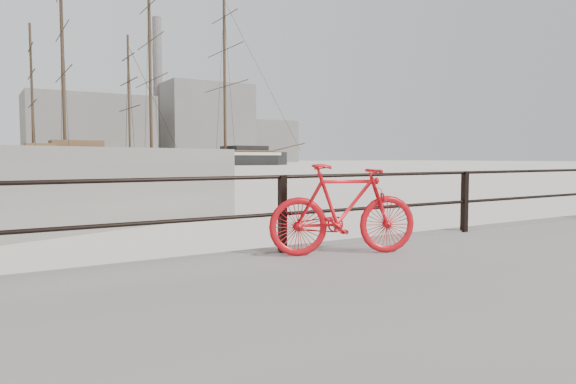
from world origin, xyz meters
TOP-DOWN VIEW (x-y plane):
  - ground at (0.00, 0.00)m, footprint 400.00×400.00m
  - guardrail at (0.00, -0.15)m, footprint 28.00×0.10m
  - bicycle at (-2.92, -0.69)m, footprint 1.88×0.92m
  - barque_black at (21.80, 90.15)m, footprint 66.51×22.94m
  - schooner_mid at (6.65, 71.93)m, footprint 28.50×12.24m
  - industrial_west at (20.00, 140.00)m, footprint 32.00×18.00m
  - industrial_mid at (55.00, 145.00)m, footprint 26.00×20.00m
  - industrial_east at (78.00, 150.00)m, footprint 20.00×16.00m
  - smokestack at (42.00, 150.00)m, footprint 2.80×2.80m

SIDE VIEW (x-z plane):
  - ground at x=0.00m, z-range 0.00..0.00m
  - barque_black at x=21.80m, z-range -18.49..18.49m
  - schooner_mid at x=6.65m, z-range -10.24..10.24m
  - guardrail at x=0.00m, z-range 0.35..1.35m
  - bicycle at x=-2.92m, z-range 0.35..1.50m
  - industrial_east at x=78.00m, z-range 0.00..14.00m
  - industrial_west at x=20.00m, z-range 0.00..18.00m
  - industrial_mid at x=55.00m, z-range 0.00..24.00m
  - smokestack at x=42.00m, z-range 0.00..44.00m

